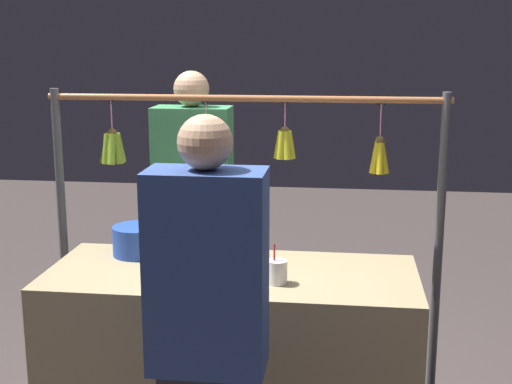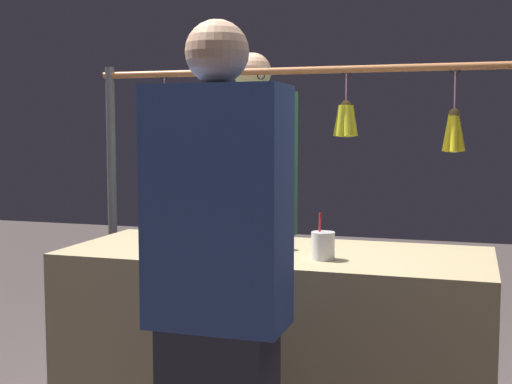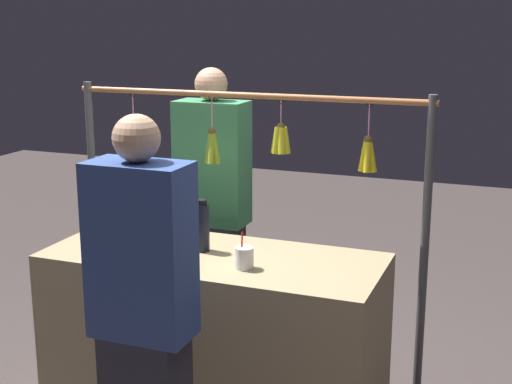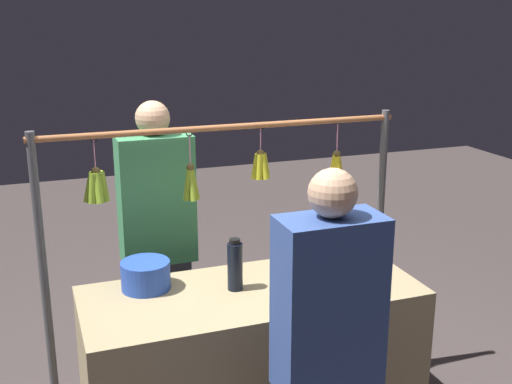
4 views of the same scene
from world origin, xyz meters
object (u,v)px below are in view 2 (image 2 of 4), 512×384
at_px(vendor_person, 252,229).
at_px(customer_person, 218,315).
at_px(blue_bucket, 182,221).
at_px(drink_cup, 323,246).
at_px(water_bottle, 260,217).

xyz_separation_m(vendor_person, customer_person, (-0.36, 1.46, -0.03)).
bearing_deg(blue_bucket, customer_person, 119.14).
bearing_deg(customer_person, drink_cup, -105.98).
relative_size(water_bottle, vendor_person, 0.15).
height_order(water_bottle, vendor_person, vendor_person).
bearing_deg(customer_person, water_bottle, -81.64).
height_order(blue_bucket, customer_person, customer_person).
bearing_deg(drink_cup, water_bottle, -29.47).
relative_size(drink_cup, vendor_person, 0.10).
xyz_separation_m(blue_bucket, customer_person, (-0.53, 0.95, -0.13)).
height_order(water_bottle, drink_cup, water_bottle).
xyz_separation_m(water_bottle, customer_person, (-0.12, 0.79, -0.19)).
xyz_separation_m(water_bottle, drink_cup, (-0.29, 0.17, -0.07)).
relative_size(blue_bucket, customer_person, 0.14).
xyz_separation_m(drink_cup, vendor_person, (0.54, -0.84, -0.08)).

